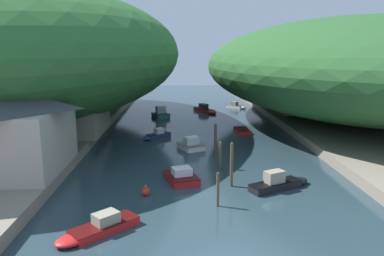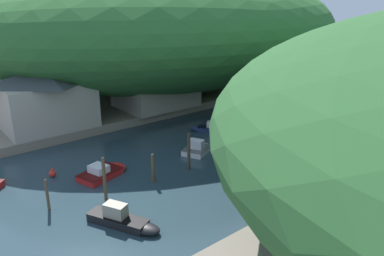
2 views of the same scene
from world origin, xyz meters
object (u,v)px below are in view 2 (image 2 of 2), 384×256
(boat_mid_channel, at_px, (104,172))
(waterfront_building, at_px, (45,96))
(boat_navy_launch, at_px, (124,220))
(channel_buoy_near, at_px, (52,173))
(boat_white_cruiser, at_px, (285,105))
(boat_small_dinghy, at_px, (198,148))
(person_on_quay, at_px, (28,129))
(boat_moored_right, at_px, (354,112))
(boat_yellow_tender, at_px, (208,128))
(boat_far_upstream, at_px, (307,151))
(boathouse_shed, at_px, (156,86))

(boat_mid_channel, bearing_deg, waterfront_building, 162.94)
(waterfront_building, relative_size, boat_navy_launch, 1.82)
(channel_buoy_near, bearing_deg, boat_white_cruiser, 90.56)
(boat_mid_channel, xyz_separation_m, boat_navy_launch, (7.94, -2.51, 0.09))
(boat_small_dinghy, xyz_separation_m, person_on_quay, (-12.11, -12.64, 1.53))
(waterfront_building, height_order, boat_moored_right, waterfront_building)
(boat_moored_right, relative_size, channel_buoy_near, 6.57)
(boat_yellow_tender, bearing_deg, boat_navy_launch, 173.29)
(waterfront_building, bearing_deg, boat_far_upstream, 39.27)
(boat_yellow_tender, distance_m, boat_mid_channel, 14.93)
(channel_buoy_near, height_order, person_on_quay, person_on_quay)
(boat_white_cruiser, height_order, boat_moored_right, boat_white_cruiser)
(person_on_quay, bearing_deg, channel_buoy_near, -75.70)
(boat_small_dinghy, bearing_deg, boat_moored_right, 55.43)
(boathouse_shed, bearing_deg, waterfront_building, -92.79)
(boathouse_shed, bearing_deg, boat_moored_right, 47.65)
(boat_moored_right, height_order, channel_buoy_near, boat_moored_right)
(waterfront_building, bearing_deg, boat_white_cruiser, 69.79)
(boat_white_cruiser, relative_size, person_on_quay, 2.33)
(boat_mid_channel, height_order, boat_far_upstream, boat_mid_channel)
(boathouse_shed, relative_size, channel_buoy_near, 10.89)
(channel_buoy_near, bearing_deg, boat_far_upstream, 63.15)
(boat_moored_right, bearing_deg, boat_yellow_tender, 41.25)
(boat_moored_right, distance_m, boat_navy_launch, 36.51)
(waterfront_building, xyz_separation_m, boat_small_dinghy, (14.81, 9.71, -4.07))
(boat_moored_right, relative_size, boat_yellow_tender, 1.66)
(boat_mid_channel, relative_size, boat_far_upstream, 1.17)
(boathouse_shed, height_order, channel_buoy_near, boathouse_shed)
(boat_moored_right, bearing_deg, boat_far_upstream, 75.58)
(boat_yellow_tender, xyz_separation_m, boat_navy_launch, (10.74, -17.17, 0.07))
(boathouse_shed, distance_m, boat_moored_right, 26.59)
(channel_buoy_near, bearing_deg, boat_moored_right, 78.78)
(boat_moored_right, height_order, boat_far_upstream, boat_moored_right)
(boathouse_shed, xyz_separation_m, boat_moored_right, (17.78, 19.51, -3.22))
(waterfront_building, relative_size, boat_white_cruiser, 2.54)
(boat_white_cruiser, distance_m, boat_navy_launch, 33.54)
(boat_yellow_tender, distance_m, channel_buoy_near, 18.24)
(boat_navy_launch, bearing_deg, boat_white_cruiser, 172.89)
(boat_white_cruiser, bearing_deg, waterfront_building, -135.18)
(boat_small_dinghy, height_order, channel_buoy_near, boat_small_dinghy)
(boat_far_upstream, xyz_separation_m, channel_buoy_near, (-10.97, -21.67, 0.12))
(boat_mid_channel, height_order, channel_buoy_near, boat_mid_channel)
(channel_buoy_near, bearing_deg, boat_yellow_tender, 90.63)
(boat_yellow_tender, bearing_deg, waterfront_building, 104.60)
(boat_moored_right, bearing_deg, boat_navy_launch, 67.81)
(boat_white_cruiser, height_order, boat_mid_channel, boat_white_cruiser)
(waterfront_building, xyz_separation_m, boat_far_upstream, (22.01, 18.00, -4.26))
(waterfront_building, xyz_separation_m, boat_yellow_tender, (10.84, 14.56, -4.12))
(boathouse_shed, bearing_deg, boat_navy_launch, -38.93)
(waterfront_building, distance_m, boat_small_dinghy, 18.17)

